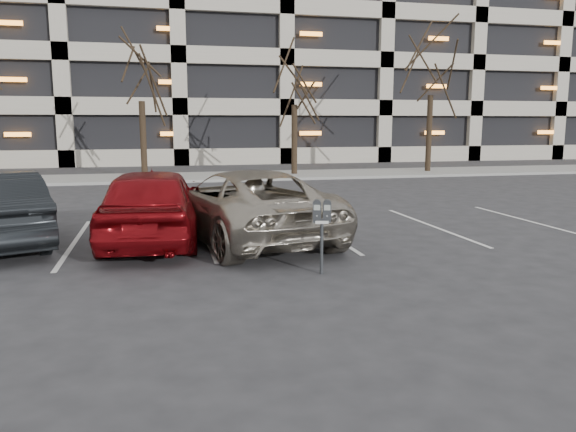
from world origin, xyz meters
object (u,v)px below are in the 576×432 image
object	(u,v)px
suv_silver	(246,205)
car_red	(152,204)
tree_c	(295,60)
tree_d	(433,46)
parking_meter	(322,218)
tree_b	(140,52)

from	to	relation	value
suv_silver	car_red	world-z (taller)	car_red
car_red	tree_c	bearing A→B (deg)	-110.12
tree_d	parking_meter	xyz separation A→B (m)	(-10.75, -17.38, -5.31)
tree_c	tree_b	bearing A→B (deg)	180.00
tree_b	suv_silver	xyz separation A→B (m)	(2.44, -14.28, -4.84)
tree_b	parking_meter	distance (m)	18.28
tree_c	car_red	world-z (taller)	tree_c
tree_b	tree_d	distance (m)	14.02
parking_meter	car_red	world-z (taller)	car_red
tree_b	tree_c	xyz separation A→B (m)	(7.00, 0.00, -0.18)
tree_c	car_red	size ratio (longest dim) A/B	1.55
parking_meter	suv_silver	distance (m)	3.21
parking_meter	car_red	xyz separation A→B (m)	(-2.80, 3.24, -0.13)
tree_c	suv_silver	bearing A→B (deg)	-107.71
tree_b	tree_c	bearing A→B (deg)	0.00
tree_b	car_red	world-z (taller)	tree_b
tree_c	tree_d	bearing A→B (deg)	0.00
tree_b	parking_meter	size ratio (longest dim) A/B	6.22
car_red	parking_meter	bearing A→B (deg)	135.50
tree_b	suv_silver	bearing A→B (deg)	-80.30
tree_c	parking_meter	xyz separation A→B (m)	(-3.75, -17.38, -4.47)
tree_d	suv_silver	size ratio (longest dim) A/B	1.45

